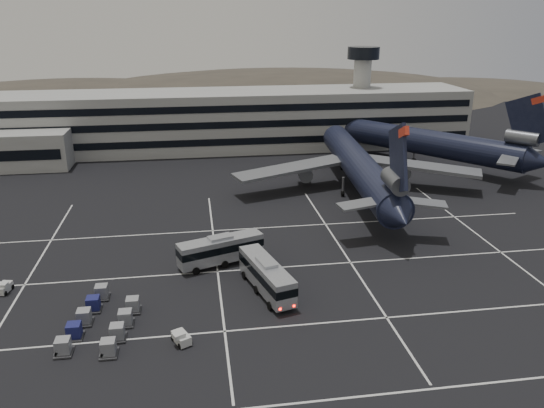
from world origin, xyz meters
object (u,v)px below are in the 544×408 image
(trijet_main, at_px, (359,167))
(bus_far, at_px, (221,249))
(tug_a, at_px, (3,288))
(uld_cluster, at_px, (100,320))
(bus_near, at_px, (266,275))

(trijet_main, distance_m, bus_far, 37.71)
(trijet_main, bearing_deg, tug_a, -146.20)
(tug_a, relative_size, uld_cluster, 0.18)
(bus_near, bearing_deg, tug_a, 156.83)
(trijet_main, height_order, tug_a, trijet_main)
(bus_far, relative_size, tug_a, 4.77)
(tug_a, bearing_deg, uld_cluster, -24.80)
(bus_far, distance_m, tug_a, 26.83)
(uld_cluster, bearing_deg, bus_near, 15.10)
(bus_far, xyz_separation_m, uld_cluster, (-13.72, -13.36, -1.42))
(trijet_main, xyz_separation_m, bus_near, (-22.18, -34.26, -2.98))
(bus_far, xyz_separation_m, tug_a, (-26.51, -3.81, -1.60))
(tug_a, bearing_deg, bus_far, 20.12)
(bus_near, distance_m, uld_cluster, 19.46)
(tug_a, distance_m, uld_cluster, 15.96)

